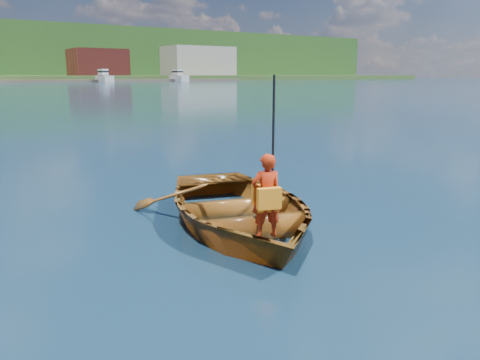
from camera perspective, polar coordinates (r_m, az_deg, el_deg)
ground at (r=7.18m, az=8.06°, el=-6.67°), size 600.00×600.00×0.00m
rowboat at (r=7.46m, az=-0.28°, el=-3.38°), size 4.17×5.03×0.90m
child_paddler at (r=6.57m, az=3.23°, el=-1.93°), size 0.50×0.41×2.27m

